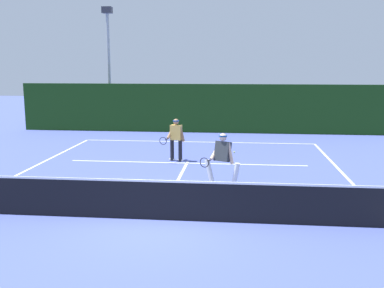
{
  "coord_description": "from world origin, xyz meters",
  "views": [
    {
      "loc": [
        1.86,
        -9.88,
        3.62
      ],
      "look_at": [
        0.35,
        4.67,
        1.0
      ],
      "focal_mm": 41.4,
      "sensor_mm": 36.0,
      "label": 1
    }
  ],
  "objects_px": {
    "tennis_ball_extra": "(234,152)",
    "player_far": "(176,138)",
    "tennis_ball": "(211,158)",
    "light_pole": "(108,54)",
    "player_near": "(222,159)"
  },
  "relations": [
    {
      "from": "player_near",
      "to": "player_far",
      "type": "bearing_deg",
      "value": -38.98
    },
    {
      "from": "tennis_ball",
      "to": "tennis_ball_extra",
      "type": "bearing_deg",
      "value": 55.74
    },
    {
      "from": "tennis_ball",
      "to": "tennis_ball_extra",
      "type": "height_order",
      "value": "same"
    },
    {
      "from": "tennis_ball_extra",
      "to": "player_far",
      "type": "bearing_deg",
      "value": -140.67
    },
    {
      "from": "player_far",
      "to": "tennis_ball_extra",
      "type": "height_order",
      "value": "player_far"
    },
    {
      "from": "light_pole",
      "to": "player_near",
      "type": "bearing_deg",
      "value": -61.07
    },
    {
      "from": "player_near",
      "to": "light_pole",
      "type": "relative_size",
      "value": 0.24
    },
    {
      "from": "tennis_ball",
      "to": "light_pole",
      "type": "relative_size",
      "value": 0.01
    },
    {
      "from": "player_far",
      "to": "tennis_ball",
      "type": "distance_m",
      "value": 1.66
    },
    {
      "from": "player_near",
      "to": "player_far",
      "type": "distance_m",
      "value": 4.16
    },
    {
      "from": "player_near",
      "to": "player_far",
      "type": "relative_size",
      "value": 1.03
    },
    {
      "from": "tennis_ball_extra",
      "to": "tennis_ball",
      "type": "bearing_deg",
      "value": -124.26
    },
    {
      "from": "tennis_ball_extra",
      "to": "light_pole",
      "type": "bearing_deg",
      "value": 135.21
    },
    {
      "from": "light_pole",
      "to": "tennis_ball_extra",
      "type": "bearing_deg",
      "value": -44.79
    },
    {
      "from": "tennis_ball_extra",
      "to": "light_pole",
      "type": "distance_m",
      "value": 11.29
    }
  ]
}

